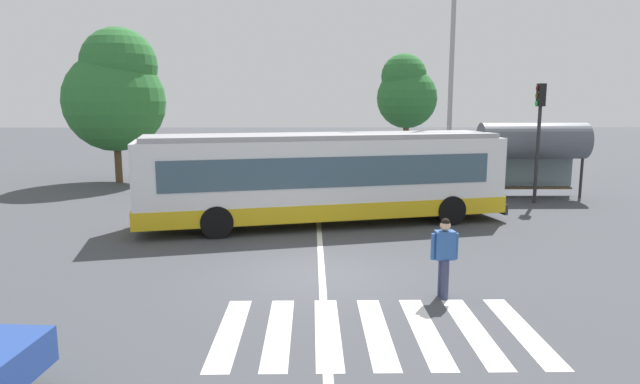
{
  "coord_description": "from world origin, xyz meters",
  "views": [
    {
      "loc": [
        -0.17,
        -12.49,
        4.07
      ],
      "look_at": [
        0.09,
        4.35,
        1.3
      ],
      "focal_mm": 30.42,
      "sensor_mm": 36.0,
      "label": 1
    }
  ],
  "objects_px": {
    "parked_car_charcoal": "(306,171)",
    "traffic_light_far_corner": "(539,124)",
    "twin_arm_street_lamp": "(452,49)",
    "parked_car_black": "(251,171)",
    "background_tree_right": "(406,92)",
    "bus_stop_shelter": "(533,142)",
    "parked_car_red": "(359,169)",
    "parked_car_teal": "(415,169)",
    "background_tree_left": "(116,91)",
    "parked_car_champagne": "(197,170)",
    "city_transit_bus": "(324,178)",
    "parked_car_blue": "(465,170)",
    "pedestrian_crossing_street": "(444,253)"
  },
  "relations": [
    {
      "from": "parked_car_teal",
      "to": "pedestrian_crossing_street",
      "type": "bearing_deg",
      "value": -98.72
    },
    {
      "from": "parked_car_charcoal",
      "to": "bus_stop_shelter",
      "type": "height_order",
      "value": "bus_stop_shelter"
    },
    {
      "from": "parked_car_champagne",
      "to": "background_tree_left",
      "type": "height_order",
      "value": "background_tree_left"
    },
    {
      "from": "city_transit_bus",
      "to": "parked_car_charcoal",
      "type": "distance_m",
      "value": 8.51
    },
    {
      "from": "parked_car_champagne",
      "to": "background_tree_left",
      "type": "distance_m",
      "value": 5.83
    },
    {
      "from": "twin_arm_street_lamp",
      "to": "background_tree_left",
      "type": "relative_size",
      "value": 1.33
    },
    {
      "from": "city_transit_bus",
      "to": "pedestrian_crossing_street",
      "type": "relative_size",
      "value": 7.35
    },
    {
      "from": "background_tree_left",
      "to": "parked_car_blue",
      "type": "bearing_deg",
      "value": -3.88
    },
    {
      "from": "pedestrian_crossing_street",
      "to": "parked_car_champagne",
      "type": "distance_m",
      "value": 18.0
    },
    {
      "from": "city_transit_bus",
      "to": "bus_stop_shelter",
      "type": "bearing_deg",
      "value": 28.73
    },
    {
      "from": "parked_car_teal",
      "to": "traffic_light_far_corner",
      "type": "distance_m",
      "value": 6.99
    },
    {
      "from": "background_tree_left",
      "to": "traffic_light_far_corner",
      "type": "bearing_deg",
      "value": -17.82
    },
    {
      "from": "background_tree_left",
      "to": "background_tree_right",
      "type": "bearing_deg",
      "value": 21.38
    },
    {
      "from": "parked_car_red",
      "to": "city_transit_bus",
      "type": "bearing_deg",
      "value": -102.38
    },
    {
      "from": "parked_car_red",
      "to": "traffic_light_far_corner",
      "type": "xyz_separation_m",
      "value": [
        6.77,
        -5.29,
        2.47
      ]
    },
    {
      "from": "parked_car_champagne",
      "to": "twin_arm_street_lamp",
      "type": "bearing_deg",
      "value": -15.72
    },
    {
      "from": "parked_car_teal",
      "to": "twin_arm_street_lamp",
      "type": "relative_size",
      "value": 0.44
    },
    {
      "from": "parked_car_teal",
      "to": "background_tree_left",
      "type": "distance_m",
      "value": 15.63
    },
    {
      "from": "twin_arm_street_lamp",
      "to": "parked_car_red",
      "type": "bearing_deg",
      "value": 134.89
    },
    {
      "from": "parked_car_black",
      "to": "traffic_light_far_corner",
      "type": "distance_m",
      "value": 13.24
    },
    {
      "from": "parked_car_blue",
      "to": "bus_stop_shelter",
      "type": "bearing_deg",
      "value": -64.57
    },
    {
      "from": "parked_car_champagne",
      "to": "bus_stop_shelter",
      "type": "bearing_deg",
      "value": -13.97
    },
    {
      "from": "parked_car_charcoal",
      "to": "bus_stop_shelter",
      "type": "bearing_deg",
      "value": -19.72
    },
    {
      "from": "parked_car_charcoal",
      "to": "parked_car_teal",
      "type": "xyz_separation_m",
      "value": [
        5.53,
        0.51,
        0.0
      ]
    },
    {
      "from": "parked_car_charcoal",
      "to": "background_tree_right",
      "type": "bearing_deg",
      "value": 50.88
    },
    {
      "from": "traffic_light_far_corner",
      "to": "parked_car_blue",
      "type": "bearing_deg",
      "value": 106.71
    },
    {
      "from": "bus_stop_shelter",
      "to": "background_tree_right",
      "type": "relative_size",
      "value": 0.64
    },
    {
      "from": "parked_car_red",
      "to": "bus_stop_shelter",
      "type": "distance_m",
      "value": 8.31
    },
    {
      "from": "parked_car_red",
      "to": "background_tree_right",
      "type": "bearing_deg",
      "value": 63.56
    },
    {
      "from": "background_tree_right",
      "to": "bus_stop_shelter",
      "type": "bearing_deg",
      "value": -72.08
    },
    {
      "from": "parked_car_red",
      "to": "bus_stop_shelter",
      "type": "bearing_deg",
      "value": -29.99
    },
    {
      "from": "parked_car_charcoal",
      "to": "traffic_light_far_corner",
      "type": "bearing_deg",
      "value": -26.48
    },
    {
      "from": "traffic_light_far_corner",
      "to": "background_tree_right",
      "type": "relative_size",
      "value": 0.68
    },
    {
      "from": "parked_car_teal",
      "to": "twin_arm_street_lamp",
      "type": "height_order",
      "value": "twin_arm_street_lamp"
    },
    {
      "from": "parked_car_teal",
      "to": "traffic_light_far_corner",
      "type": "bearing_deg",
      "value": -52.99
    },
    {
      "from": "twin_arm_street_lamp",
      "to": "background_tree_right",
      "type": "relative_size",
      "value": 1.46
    },
    {
      "from": "parked_car_black",
      "to": "parked_car_champagne",
      "type": "bearing_deg",
      "value": 173.14
    },
    {
      "from": "parked_car_blue",
      "to": "background_tree_right",
      "type": "height_order",
      "value": "background_tree_right"
    },
    {
      "from": "city_transit_bus",
      "to": "background_tree_right",
      "type": "height_order",
      "value": "background_tree_right"
    },
    {
      "from": "parked_car_charcoal",
      "to": "parked_car_teal",
      "type": "bearing_deg",
      "value": 5.22
    },
    {
      "from": "parked_car_champagne",
      "to": "parked_car_charcoal",
      "type": "height_order",
      "value": "same"
    },
    {
      "from": "background_tree_left",
      "to": "background_tree_right",
      "type": "relative_size",
      "value": 1.1
    },
    {
      "from": "parked_car_black",
      "to": "background_tree_left",
      "type": "height_order",
      "value": "background_tree_left"
    },
    {
      "from": "parked_car_red",
      "to": "background_tree_right",
      "type": "distance_m",
      "value": 8.77
    },
    {
      "from": "parked_car_charcoal",
      "to": "twin_arm_street_lamp",
      "type": "distance_m",
      "value": 8.89
    },
    {
      "from": "parked_car_champagne",
      "to": "parked_car_red",
      "type": "height_order",
      "value": "same"
    },
    {
      "from": "pedestrian_crossing_street",
      "to": "parked_car_teal",
      "type": "height_order",
      "value": "pedestrian_crossing_street"
    },
    {
      "from": "twin_arm_street_lamp",
      "to": "parked_car_black",
      "type": "bearing_deg",
      "value": 161.72
    },
    {
      "from": "parked_car_red",
      "to": "background_tree_right",
      "type": "xyz_separation_m",
      "value": [
        3.48,
        6.99,
        3.98
      ]
    },
    {
      "from": "bus_stop_shelter",
      "to": "parked_car_blue",
      "type": "bearing_deg",
      "value": 115.43
    }
  ]
}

